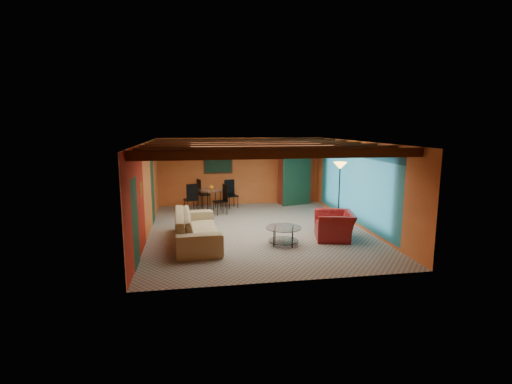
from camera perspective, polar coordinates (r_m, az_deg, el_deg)
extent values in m
cube|color=gray|center=(11.81, 0.16, -5.67)|extent=(6.50, 8.00, 0.01)
cube|color=silver|center=(11.39, 0.17, 7.53)|extent=(6.50, 8.00, 0.01)
cube|color=orange|center=(15.44, -2.36, 3.14)|extent=(6.50, 0.02, 2.70)
cube|color=maroon|center=(11.43, -16.10, 0.35)|extent=(0.02, 8.00, 2.70)
cube|color=teal|center=(12.48, 15.03, 1.18)|extent=(0.02, 8.00, 2.70)
imported|color=#9A8963|center=(10.58, -8.87, -5.26)|extent=(1.25, 2.96, 0.85)
imported|color=maroon|center=(11.03, 11.68, -4.93)|extent=(1.28, 1.39, 0.77)
cube|color=maroon|center=(15.61, 5.83, 2.19)|extent=(1.35, 0.91, 2.17)
cube|color=black|center=(15.28, -5.70, 4.16)|extent=(1.05, 0.03, 0.65)
imported|color=#26661E|center=(15.49, 5.92, 6.97)|extent=(0.49, 0.47, 0.43)
imported|color=orange|center=(14.39, -6.72, 1.98)|extent=(0.21, 0.21, 0.19)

